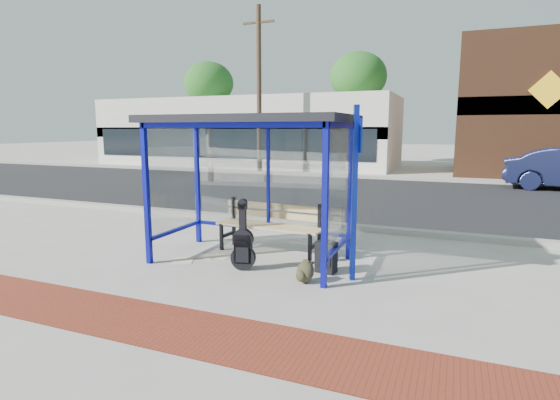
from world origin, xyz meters
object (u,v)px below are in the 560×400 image
at_px(backpack, 305,272).
at_px(bench, 271,223).
at_px(suitcase, 326,257).
at_px(guitar_bag, 243,246).

bearing_deg(backpack, bench, 151.46).
bearing_deg(bench, suitcase, -26.42).
distance_m(bench, backpack, 1.72).
bearing_deg(suitcase, guitar_bag, -152.97).
relative_size(guitar_bag, backpack, 3.23).
height_order(suitcase, backpack, suitcase).
relative_size(bench, guitar_bag, 1.87).
height_order(bench, suitcase, bench).
bearing_deg(bench, backpack, -45.73).
bearing_deg(guitar_bag, bench, 76.75).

